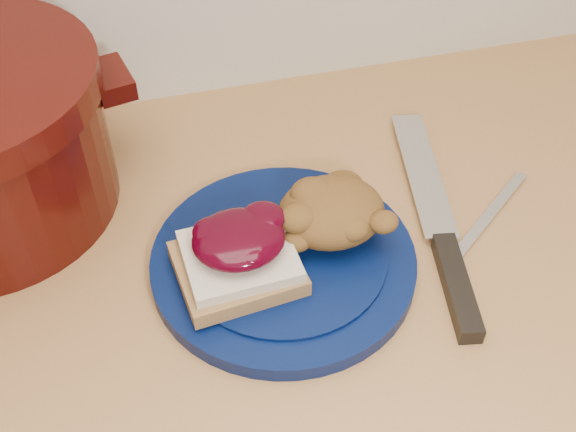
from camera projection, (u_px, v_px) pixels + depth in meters
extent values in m
cylinder|color=#04103B|center=(283.00, 262.00, 0.70)|extent=(0.26, 0.26, 0.02)
cube|color=olive|center=(238.00, 268.00, 0.67)|extent=(0.12, 0.11, 0.02)
cube|color=beige|center=(239.00, 256.00, 0.66)|extent=(0.10, 0.09, 0.01)
ellipsoid|color=#31010E|center=(239.00, 239.00, 0.65)|extent=(0.09, 0.08, 0.03)
ellipsoid|color=brown|center=(331.00, 212.00, 0.70)|extent=(0.11, 0.09, 0.05)
cube|color=black|center=(457.00, 286.00, 0.68)|extent=(0.04, 0.12, 0.02)
cube|color=silver|center=(423.00, 172.00, 0.79)|extent=(0.07, 0.20, 0.00)
cube|color=silver|center=(491.00, 213.00, 0.76)|extent=(0.13, 0.10, 0.00)
cube|color=#350905|center=(111.00, 80.00, 0.74)|extent=(0.05, 0.07, 0.02)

